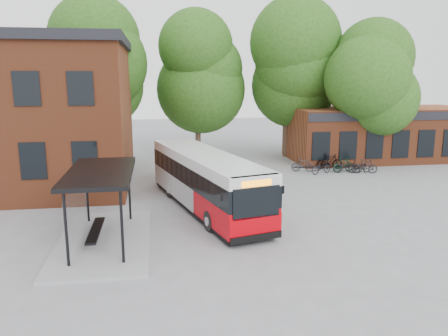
{
  "coord_description": "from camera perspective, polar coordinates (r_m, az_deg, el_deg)",
  "views": [
    {
      "loc": [
        -2.4,
        -17.65,
        6.32
      ],
      "look_at": [
        0.85,
        2.79,
        2.0
      ],
      "focal_mm": 35.0,
      "sensor_mm": 36.0,
      "label": 1
    }
  ],
  "objects": [
    {
      "name": "bike_rail",
      "position": [
        30.63,
        13.57,
        -0.09
      ],
      "size": [
        5.2,
        0.1,
        0.38
      ],
      "primitive_type": null,
      "color": "black",
      "rests_on": "ground"
    },
    {
      "name": "bicycle_1",
      "position": [
        30.17,
        10.25,
        0.4
      ],
      "size": [
        1.59,
        0.78,
        0.92
      ],
      "primitive_type": "imported",
      "rotation": [
        0.0,
        0.0,
        1.33
      ],
      "color": "#2A292F",
      "rests_on": "ground"
    },
    {
      "name": "tree_1",
      "position": [
        34.83,
        -3.48,
        9.93
      ],
      "size": [
        7.92,
        7.92,
        10.4
      ],
      "primitive_type": null,
      "color": "#224A13",
      "rests_on": "ground"
    },
    {
      "name": "bicycle_3",
      "position": [
        31.36,
        13.62,
        0.83
      ],
      "size": [
        1.83,
        0.72,
        1.07
      ],
      "primitive_type": "imported",
      "rotation": [
        0.0,
        0.0,
        1.45
      ],
      "color": "black",
      "rests_on": "ground"
    },
    {
      "name": "bicycle_7",
      "position": [
        30.65,
        17.98,
        0.21
      ],
      "size": [
        1.63,
        0.91,
        0.94
      ],
      "primitive_type": "imported",
      "rotation": [
        0.0,
        0.0,
        1.26
      ],
      "color": "black",
      "rests_on": "ground"
    },
    {
      "name": "tree_0",
      "position": [
        33.85,
        -15.37,
        9.99
      ],
      "size": [
        7.92,
        7.92,
        11.0
      ],
      "primitive_type": null,
      "color": "#224A13",
      "rests_on": "ground"
    },
    {
      "name": "tree_2",
      "position": [
        35.23,
        8.28,
        10.34
      ],
      "size": [
        7.92,
        7.92,
        11.0
      ],
      "primitive_type": null,
      "color": "#224A13",
      "rests_on": "ground"
    },
    {
      "name": "ground",
      "position": [
        18.9,
        -1.23,
        -7.75
      ],
      "size": [
        100.0,
        100.0,
        0.0
      ],
      "primitive_type": "plane",
      "color": "slate"
    },
    {
      "name": "bicycle_2",
      "position": [
        29.66,
        12.59,
        0.05
      ],
      "size": [
        1.72,
        1.18,
        0.85
      ],
      "primitive_type": "imported",
      "rotation": [
        0.0,
        0.0,
        1.99
      ],
      "color": "black",
      "rests_on": "ground"
    },
    {
      "name": "city_bus",
      "position": [
        21.17,
        -2.45,
        -1.75
      ],
      "size": [
        4.91,
        11.01,
        2.74
      ],
      "primitive_type": null,
      "rotation": [
        0.0,
        0.0,
        0.25
      ],
      "color": "#BC0009",
      "rests_on": "ground"
    },
    {
      "name": "tree_3",
      "position": [
        33.45,
        18.6,
        8.31
      ],
      "size": [
        7.04,
        7.04,
        9.28
      ],
      "primitive_type": null,
      "color": "#224A13",
      "rests_on": "ground"
    },
    {
      "name": "bus_shelter",
      "position": [
        17.48,
        -15.62,
        -4.85
      ],
      "size": [
        3.6,
        7.0,
        2.9
      ],
      "primitive_type": null,
      "color": "black",
      "rests_on": "ground"
    },
    {
      "name": "bicycle_4",
      "position": [
        30.37,
        15.79,
        0.23
      ],
      "size": [
        1.87,
        1.02,
        0.93
      ],
      "primitive_type": "imported",
      "rotation": [
        0.0,
        0.0,
        1.33
      ],
      "color": "black",
      "rests_on": "ground"
    },
    {
      "name": "shop_row",
      "position": [
        36.37,
        19.68,
        4.28
      ],
      "size": [
        14.0,
        6.2,
        4.0
      ],
      "primitive_type": null,
      "color": "brown",
      "rests_on": "ground"
    },
    {
      "name": "bicycle_5",
      "position": [
        30.61,
        15.3,
        0.38
      ],
      "size": [
        1.68,
        0.81,
        0.97
      ],
      "primitive_type": "imported",
      "rotation": [
        0.0,
        0.0,
        1.8
      ],
      "color": "black",
      "rests_on": "ground"
    },
    {
      "name": "bicycle_6",
      "position": [
        30.75,
        17.29,
        0.18
      ],
      "size": [
        1.58,
        0.57,
        0.83
      ],
      "primitive_type": "imported",
      "rotation": [
        0.0,
        0.0,
        1.56
      ],
      "color": "black",
      "rests_on": "ground"
    }
  ]
}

